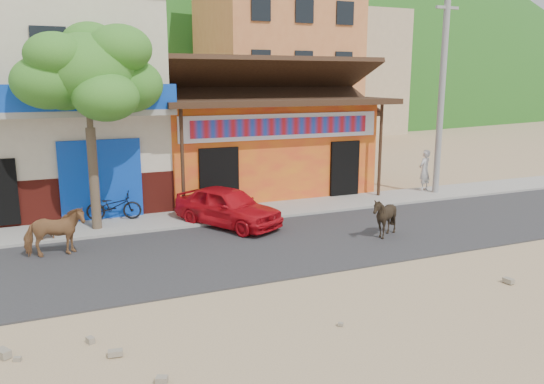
{
  "coord_description": "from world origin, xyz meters",
  "views": [
    {
      "loc": [
        -5.76,
        -10.33,
        4.48
      ],
      "look_at": [
        -0.1,
        3.0,
        1.4
      ],
      "focal_mm": 35.0,
      "sensor_mm": 36.0,
      "label": 1
    }
  ],
  "objects": [
    {
      "name": "ground",
      "position": [
        0.0,
        0.0,
        0.0
      ],
      "size": [
        120.0,
        120.0,
        0.0
      ],
      "primitive_type": "plane",
      "color": "#9E825B",
      "rests_on": "ground"
    },
    {
      "name": "road",
      "position": [
        0.0,
        2.5,
        0.02
      ],
      "size": [
        60.0,
        5.0,
        0.04
      ],
      "primitive_type": "cube",
      "color": "#28282B",
      "rests_on": "ground"
    },
    {
      "name": "sidewalk",
      "position": [
        0.0,
        6.0,
        0.06
      ],
      "size": [
        60.0,
        2.0,
        0.12
      ],
      "primitive_type": "cube",
      "color": "gray",
      "rests_on": "ground"
    },
    {
      "name": "dance_club",
      "position": [
        2.0,
        10.0,
        1.8
      ],
      "size": [
        8.0,
        6.0,
        3.6
      ],
      "primitive_type": "cube",
      "color": "orange",
      "rests_on": "ground"
    },
    {
      "name": "cafe_building",
      "position": [
        -5.5,
        10.0,
        3.5
      ],
      "size": [
        7.0,
        6.0,
        7.0
      ],
      "primitive_type": "cube",
      "color": "beige",
      "rests_on": "ground"
    },
    {
      "name": "apartment_front",
      "position": [
        9.0,
        24.0,
        6.0
      ],
      "size": [
        9.0,
        9.0,
        12.0
      ],
      "primitive_type": "cube",
      "color": "#CC723F",
      "rests_on": "ground"
    },
    {
      "name": "apartment_rear",
      "position": [
        18.0,
        30.0,
        5.0
      ],
      "size": [
        8.0,
        8.0,
        10.0
      ],
      "primitive_type": "cube",
      "color": "tan",
      "rests_on": "ground"
    },
    {
      "name": "hillside",
      "position": [
        0.0,
        70.0,
        12.0
      ],
      "size": [
        100.0,
        40.0,
        24.0
      ],
      "primitive_type": "ellipsoid",
      "color": "#194C14",
      "rests_on": "ground"
    },
    {
      "name": "tree",
      "position": [
        -4.6,
        5.8,
        3.12
      ],
      "size": [
        3.0,
        3.0,
        6.0
      ],
      "primitive_type": null,
      "color": "#2D721E",
      "rests_on": "sidewalk"
    },
    {
      "name": "utility_pole",
      "position": [
        8.2,
        6.0,
        4.12
      ],
      "size": [
        0.24,
        0.24,
        8.0
      ],
      "primitive_type": "cylinder",
      "color": "gray",
      "rests_on": "sidewalk"
    },
    {
      "name": "cow_tan",
      "position": [
        -5.79,
        3.79,
        0.67
      ],
      "size": [
        1.49,
        0.69,
        1.25
      ],
      "primitive_type": "imported",
      "rotation": [
        0.0,
        0.0,
        1.58
      ],
      "color": "#93633B",
      "rests_on": "road"
    },
    {
      "name": "cow_dark",
      "position": [
        2.92,
        1.89,
        0.64
      ],
      "size": [
        1.24,
        1.15,
        1.19
      ],
      "primitive_type": "imported",
      "rotation": [
        0.0,
        0.0,
        -1.76
      ],
      "color": "black",
      "rests_on": "road"
    },
    {
      "name": "red_car",
      "position": [
        -0.82,
        4.8,
        0.66
      ],
      "size": [
        3.04,
        3.86,
        1.23
      ],
      "primitive_type": "imported",
      "rotation": [
        0.0,
        0.0,
        0.51
      ],
      "color": "red",
      "rests_on": "road"
    },
    {
      "name": "scooter",
      "position": [
        -4.0,
        6.61,
        0.56
      ],
      "size": [
        1.77,
        0.92,
        0.89
      ],
      "primitive_type": "imported",
      "rotation": [
        0.0,
        0.0,
        1.37
      ],
      "color": "black",
      "rests_on": "sidewalk"
    },
    {
      "name": "pedestrian",
      "position": [
        8.0,
        6.47,
        0.94
      ],
      "size": [
        0.69,
        0.57,
        1.63
      ],
      "primitive_type": "imported",
      "rotation": [
        0.0,
        0.0,
        3.5
      ],
      "color": "silver",
      "rests_on": "sidewalk"
    },
    {
      "name": "cafe_chair_right",
      "position": [
        -6.0,
        5.3,
        0.51
      ],
      "size": [
        0.43,
        0.43,
        0.78
      ],
      "primitive_type": null,
      "rotation": [
        0.0,
        0.0,
        0.2
      ],
      "color": "#51281B",
      "rests_on": "sidewalk"
    }
  ]
}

